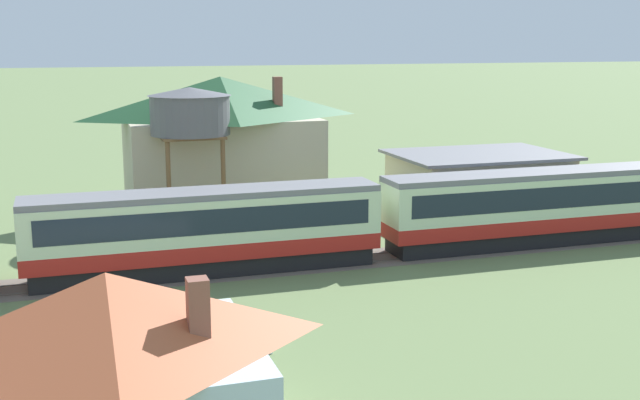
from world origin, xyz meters
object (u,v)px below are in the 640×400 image
Objects in this scene: station_building at (478,180)px; cottage_terracotta_roof_2 at (110,361)px; station_house_dark_green_roof at (222,141)px; water_tower at (190,113)px; passenger_train at (211,227)px.

cottage_terracotta_roof_2 is (-26.00, -26.52, 0.83)m from station_building.
station_house_dark_green_roof is 32.82m from cottage_terracotta_roof_2.
station_house_dark_green_roof reaches higher than cottage_terracotta_roof_2.
cottage_terracotta_roof_2 is (-6.59, -27.18, -4.21)m from water_tower.
station_building is 0.86× the size of station_house_dark_green_roof.
water_tower is (0.76, 10.51, 4.64)m from passenger_train.
passenger_train is 10.45× the size of cottage_terracotta_roof_2.
passenger_train is 6.77× the size of station_house_dark_green_roof.
water_tower is (-2.71, -4.23, 2.33)m from station_house_dark_green_roof.
passenger_train is 7.90× the size of station_building.
cottage_terracotta_roof_2 is (-9.30, -31.41, -1.88)m from station_house_dark_green_roof.
station_house_dark_green_roof is (3.47, 14.74, 2.31)m from passenger_train.
station_building is at bearing -1.95° from water_tower.
station_building is 37.15m from cottage_terracotta_roof_2.
station_house_dark_green_roof is 1.54× the size of cottage_terracotta_roof_2.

